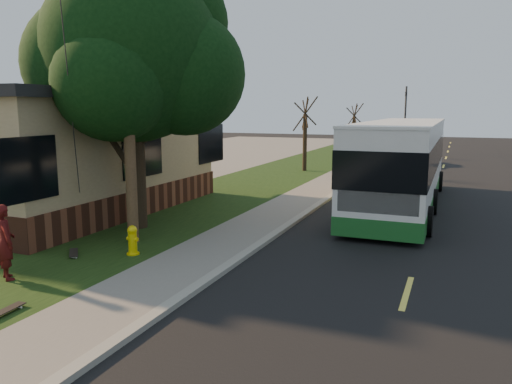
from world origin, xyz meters
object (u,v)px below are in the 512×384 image
Objects in this scene: traffic_signal at (405,115)px; skateboard_spare at (74,253)px; fire_hydrant at (133,240)px; bare_tree_near at (305,135)px; bare_tree_far at (354,130)px; transit_bus at (402,162)px; dumpster at (121,180)px; leafy_tree at (136,57)px; skateboarder at (5,242)px; distant_car at (404,152)px; skateboard_main at (6,311)px; utility_pole at (126,71)px.

traffic_signal is 35.03m from skateboard_spare.
fire_hydrant is 1.50m from skateboard_spare.
bare_tree_far is (0.50, 12.00, -0.15)m from bare_tree_near.
transit_bus is at bearing -74.24° from bare_tree_far.
bare_tree_near is 1.07× the size of bare_tree_far.
transit_bus is 7.05× the size of dumpster.
leafy_tree is 4.79× the size of skateboarder.
skateboard_spare is at bearing -91.74° from bare_tree_far.
transit_bus is at bearing 55.32° from skateboard_spare.
dumpster is 19.76m from distant_car.
fire_hydrant is 18.10m from bare_tree_near.
fire_hydrant is 0.44× the size of dumpster.
skateboarder reaches higher than skateboard_main.
skateboard_main is at bearing -112.26° from transit_bus.
skateboarder is 2.05× the size of skateboard_main.
dumpster reaches higher than skateboard_main.
distant_car is (5.43, 24.96, 0.70)m from skateboard_spare.
traffic_signal is 36.87m from skateboarder.
bare_tree_far is at bearing 88.26° from skateboard_spare.
fire_hydrant is at bearing -59.33° from leafy_tree.
bare_tree_near is 20.57m from skateboarder.
traffic_signal is (4.00, 16.00, 1.01)m from bare_tree_near.
skateboarder is at bearing -91.75° from bare_tree_far.
traffic_signal reaches higher than skateboard_spare.
bare_tree_far is at bearing 90.76° from fire_hydrant.
bare_tree_far is 5.08× the size of skateboard_main.
leafy_tree reaches higher than skateboard_main.
bare_tree_near is 0.36× the size of transit_bus.
traffic_signal is 38.14m from skateboard_main.
bare_tree_near is 5.43× the size of skateboard_main.
traffic_signal is (4.67, 31.35, -2.00)m from leafy_tree.
skateboarder reaches higher than dumpster.
skateboarder is (-1.39, -2.52, 0.45)m from fire_hydrant.
utility_pole reaches higher than distant_car.
transit_bus is 12.05m from skateboard_spare.
dumpster is (-5.42, -22.74, -1.34)m from bare_tree_far.
fire_hydrant is 24.70m from distant_car.
skateboard_spare is at bearing -91.32° from bare_tree_near.
skateboard_spare is at bearing -155.32° from fire_hydrant.
skateboard_main is at bearing -88.53° from fire_hydrant.
bare_tree_far is at bearing 105.76° from transit_bus.
transit_bus reaches higher than skateboarder.
distant_car is (5.49, 26.87, -0.06)m from skateboarder.
utility_pole reaches higher than leafy_tree.
distant_car is (4.00, 28.25, 0.70)m from skateboard_main.
traffic_signal is at bearing 85.47° from skateboard_main.
utility_pole is at bearing 125.38° from fire_hydrant.
fire_hydrant is 0.15× the size of distant_car.
skateboard_main is at bearing -80.66° from utility_pole.
leafy_tree is at bearing -98.47° from traffic_signal.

